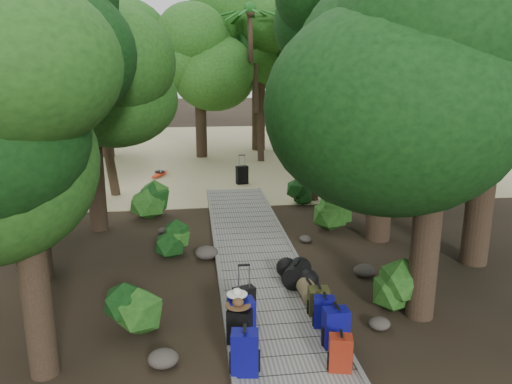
{
  "coord_description": "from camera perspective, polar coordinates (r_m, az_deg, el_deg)",
  "views": [
    {
      "loc": [
        -1.46,
        -10.96,
        4.65
      ],
      "look_at": [
        0.34,
        3.1,
        1.0
      ],
      "focal_mm": 35.0,
      "sensor_mm": 36.0,
      "label": 1
    }
  ],
  "objects": [
    {
      "name": "tree_back_d",
      "position": [
        26.39,
        -17.16,
        13.17
      ],
      "size": [
        5.22,
        5.22,
        8.7
      ],
      "primitive_type": null,
      "color": "black",
      "rests_on": "ground"
    },
    {
      "name": "lone_suitcase_on_sand",
      "position": [
        19.78,
        -1.61,
        1.96
      ],
      "size": [
        0.51,
        0.37,
        0.72
      ],
      "primitive_type": null,
      "rotation": [
        0.0,
        0.0,
        0.25
      ],
      "color": "black",
      "rests_on": "sand_beach"
    },
    {
      "name": "palm_left_a",
      "position": [
        18.33,
        -17.32,
        10.65
      ],
      "size": [
        4.58,
        4.58,
        7.28
      ],
      "primitive_type": null,
      "color": "#134514",
      "rests_on": "ground"
    },
    {
      "name": "shrub_left_b",
      "position": [
        12.61,
        -9.84,
        -5.54
      ],
      "size": [
        0.86,
        0.86,
        0.78
      ],
      "primitive_type": null,
      "color": "#1A4314",
      "rests_on": "ground"
    },
    {
      "name": "shrub_right_a",
      "position": [
        10.2,
        15.35,
        -10.32
      ],
      "size": [
        1.04,
        1.04,
        0.94
      ],
      "primitive_type": null,
      "color": "#1A4314",
      "rests_on": "ground"
    },
    {
      "name": "ground",
      "position": [
        11.99,
        0.26,
        -8.37
      ],
      "size": [
        120.0,
        120.0,
        0.0
      ],
      "primitive_type": "plane",
      "color": "#2D2216",
      "rests_on": "ground"
    },
    {
      "name": "tree_back_c",
      "position": [
        27.2,
        6.96,
        13.03
      ],
      "size": [
        4.47,
        4.47,
        8.05
      ],
      "primitive_type": null,
      "color": "black",
      "rests_on": "ground"
    },
    {
      "name": "backpack_right_c",
      "position": [
        9.14,
        7.78,
        -13.24
      ],
      "size": [
        0.41,
        0.33,
        0.61
      ],
      "primitive_type": null,
      "rotation": [
        0.0,
        0.0,
        -0.23
      ],
      "color": "#0B057A",
      "rests_on": "boardwalk"
    },
    {
      "name": "rock_left_a",
      "position": [
        8.43,
        -10.54,
        -18.21
      ],
      "size": [
        0.49,
        0.44,
        0.27
      ],
      "primitive_type": null,
      "color": "#4C473F",
      "rests_on": "ground"
    },
    {
      "name": "rock_left_c",
      "position": [
        12.38,
        -5.68,
        -6.91
      ],
      "size": [
        0.58,
        0.52,
        0.32
      ],
      "primitive_type": null,
      "color": "#4C473F",
      "rests_on": "ground"
    },
    {
      "name": "suitcase_on_boardwalk",
      "position": [
        9.32,
        -1.36,
        -12.54
      ],
      "size": [
        0.44,
        0.33,
        0.6
      ],
      "primitive_type": null,
      "rotation": [
        0.0,
        0.0,
        0.33
      ],
      "color": "black",
      "rests_on": "boardwalk"
    },
    {
      "name": "shrub_left_a",
      "position": [
        9.23,
        -13.71,
        -13.12
      ],
      "size": [
        0.99,
        0.99,
        0.89
      ],
      "primitive_type": null,
      "color": "#1A4314",
      "rests_on": "ground"
    },
    {
      "name": "shrub_right_b",
      "position": [
        14.6,
        8.64,
        -2.0
      ],
      "size": [
        1.24,
        1.24,
        1.12
      ],
      "primitive_type": null,
      "color": "#1A4314",
      "rests_on": "ground"
    },
    {
      "name": "boardwalk",
      "position": [
        12.89,
        -0.33,
        -6.42
      ],
      "size": [
        2.0,
        12.0,
        0.12
      ],
      "primitive_type": "cube",
      "color": "gray",
      "rests_on": "ground"
    },
    {
      "name": "sand_beach",
      "position": [
        27.39,
        -4.16,
        4.65
      ],
      "size": [
        40.0,
        22.0,
        0.02
      ],
      "primitive_type": "cube",
      "color": "tan",
      "rests_on": "ground"
    },
    {
      "name": "tree_right_e",
      "position": [
        18.98,
        10.48,
        14.27
      ],
      "size": [
        5.19,
        5.19,
        9.34
      ],
      "primitive_type": null,
      "color": "black",
      "rests_on": "ground"
    },
    {
      "name": "backpack_left_b",
      "position": [
        8.52,
        -1.86,
        -14.95
      ],
      "size": [
        0.46,
        0.4,
        0.71
      ],
      "primitive_type": null,
      "rotation": [
        0.0,
        0.0,
        -0.4
      ],
      "color": "black",
      "rests_on": "boardwalk"
    },
    {
      "name": "tree_left_a",
      "position": [
        7.69,
        -25.12,
        1.22
      ],
      "size": [
        3.69,
        3.69,
        6.15
      ],
      "primitive_type": null,
      "color": "black",
      "rests_on": "ground"
    },
    {
      "name": "backpack_right_b",
      "position": [
        8.57,
        9.11,
        -14.83
      ],
      "size": [
        0.42,
        0.3,
        0.73
      ],
      "primitive_type": null,
      "rotation": [
        0.0,
        0.0,
        0.03
      ],
      "color": "#0B057A",
      "rests_on": "boardwalk"
    },
    {
      "name": "duffel_right_khaki",
      "position": [
        10.11,
        6.01,
        -11.15
      ],
      "size": [
        0.39,
        0.55,
        0.35
      ],
      "primitive_type": null,
      "rotation": [
        0.0,
        0.0,
        0.07
      ],
      "color": "brown",
      "rests_on": "boardwalk"
    },
    {
      "name": "tree_back_b",
      "position": [
        27.51,
        0.29,
        15.46
      ],
      "size": [
        5.76,
        5.76,
        10.28
      ],
      "primitive_type": null,
      "color": "black",
      "rests_on": "ground"
    },
    {
      "name": "tree_right_c",
      "position": [
        13.32,
        14.9,
        14.38
      ],
      "size": [
        5.48,
        5.48,
        9.49
      ],
      "primitive_type": null,
      "color": "black",
      "rests_on": "ground"
    },
    {
      "name": "backpack_left_c",
      "position": [
        8.63,
        -1.67,
        -14.15
      ],
      "size": [
        0.47,
        0.36,
        0.8
      ],
      "primitive_type": null,
      "rotation": [
        0.0,
        0.0,
        0.13
      ],
      "color": "#0B057A",
      "rests_on": "boardwalk"
    },
    {
      "name": "kayak",
      "position": [
        21.49,
        -10.93,
        2.15
      ],
      "size": [
        1.7,
        3.06,
        0.3
      ],
      "primitive_type": "ellipsoid",
      "rotation": [
        0.0,
        0.0,
        -0.37
      ],
      "color": "red",
      "rests_on": "sand_beach"
    },
    {
      "name": "tree_right_b",
      "position": [
        12.39,
        25.62,
        12.13
      ],
      "size": [
        4.98,
        4.98,
        8.9
      ],
      "primitive_type": null,
      "color": "black",
      "rests_on": "ground"
    },
    {
      "name": "rock_right_c",
      "position": [
        13.52,
        5.65,
        -5.33
      ],
      "size": [
        0.34,
        0.3,
        0.19
      ],
      "primitive_type": null,
      "color": "#4C473F",
      "rests_on": "ground"
    },
    {
      "name": "tree_right_d",
      "position": [
        16.16,
        18.95,
        15.28
      ],
      "size": [
        5.56,
        5.56,
        10.2
      ],
      "primitive_type": null,
      "color": "black",
      "rests_on": "ground"
    },
    {
      "name": "duffel_right_black",
      "position": [
        10.71,
        4.69,
        -9.26
      ],
      "size": [
        0.75,
        0.88,
        0.47
      ],
      "primitive_type": null,
      "rotation": [
        0.0,
        0.0,
        -0.45
      ],
      "color": "black",
      "rests_on": "boardwalk"
    },
    {
      "name": "tree_left_b",
      "position": [
        11.43,
        -25.96,
        13.09
      ],
      "size": [
        5.18,
        5.18,
        9.32
      ],
      "primitive_type": null,
      "color": "black",
      "rests_on": "ground"
    },
    {
      "name": "rock_right_a",
      "position": [
        9.56,
        13.92,
        -14.39
      ],
      "size": [
        0.4,
        0.36,
        0.22
      ],
      "primitive_type": null,
      "color": "#4C473F",
      "rests_on": "ground"
    },
    {
      "name": "tree_right_f",
      "position": [
        22.04,
        14.2,
        16.28
      ],
      "size": [
        6.18,
        6.18,
        11.03
      ],
      "primitive_type": null,
      "color": "black",
      "rests_on": "ground"
    },
    {
      "name": "shrub_left_c",
      "position": [
        15.9,
        -12.09,
        -0.79
      ],
      "size": [
        1.25,
        1.25,
        1.12
      ],
      "primitive_type": null,
      "color": "#1A4314",
      "rests_on": "ground"
    },
    {
      "name": "tree_left_c",
      "position": [
        14.5,
        -18.47,
        9.24
      ],
      "size": [
        4.05,
        4.05,
        7.04
      ],
      "primitive_type": null,
      "color": "black",
      "rests_on": "ground"
    },
    {
      "name": "tree_right_a",
      "position": [
        9.2,
        19.91,
        7.73
      ],
      "size": [
        4.45,
        4.45,
        7.42
      ],
      "primitive_type": null,
      "color": "black",
      "rests_on": "ground"
    },
    {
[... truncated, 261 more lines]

